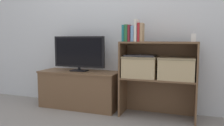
{
  "coord_description": "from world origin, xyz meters",
  "views": [
    {
      "loc": [
        0.92,
        -2.39,
        0.92
      ],
      "look_at": [
        0.0,
        0.17,
        0.63
      ],
      "focal_mm": 35.0,
      "sensor_mm": 36.0,
      "label": 1
    }
  ],
  "objects": [
    {
      "name": "tv",
      "position": [
        -0.48,
        0.19,
        0.75
      ],
      "size": [
        0.73,
        0.14,
        0.47
      ],
      "color": "black",
      "rests_on": "tv_stand"
    },
    {
      "name": "ground_plane",
      "position": [
        0.0,
        0.0,
        0.0
      ],
      "size": [
        16.0,
        16.0,
        0.0
      ],
      "primitive_type": "plane",
      "color": "gray"
    },
    {
      "name": "baby_monitor",
      "position": [
        0.95,
        0.17,
        0.94
      ],
      "size": [
        0.05,
        0.03,
        0.12
      ],
      "color": "white",
      "rests_on": "bookshelf_upper_tier"
    },
    {
      "name": "storage_basket_right",
      "position": [
        0.78,
        0.15,
        0.61
      ],
      "size": [
        0.4,
        0.3,
        0.25
      ],
      "color": "tan",
      "rests_on": "bookshelf_lower_tier"
    },
    {
      "name": "wall_back",
      "position": [
        0.0,
        0.42,
        1.2
      ],
      "size": [
        10.0,
        0.05,
        2.4
      ],
      "color": "silver",
      "rests_on": "ground_plane"
    },
    {
      "name": "book_crimson",
      "position": [
        0.36,
        0.1,
        1.0
      ],
      "size": [
        0.03,
        0.14,
        0.21
      ],
      "color": "#B22328",
      "rests_on": "bookshelf_upper_tier"
    },
    {
      "name": "book_forest",
      "position": [
        0.22,
        0.1,
        0.99
      ],
      "size": [
        0.03,
        0.14,
        0.2
      ],
      "color": "#286638",
      "rests_on": "bookshelf_upper_tier"
    },
    {
      "name": "bookshelf_upper_tier",
      "position": [
        0.57,
        0.23,
        0.74
      ],
      "size": [
        0.88,
        0.34,
        0.42
      ],
      "color": "brown",
      "rests_on": "bookshelf_lower_tier"
    },
    {
      "name": "storage_basket_left",
      "position": [
        0.36,
        0.15,
        0.61
      ],
      "size": [
        0.4,
        0.3,
        0.25
      ],
      "color": "tan",
      "rests_on": "bookshelf_lower_tier"
    },
    {
      "name": "book_ivory",
      "position": [
        0.33,
        0.1,
        1.02
      ],
      "size": [
        0.03,
        0.15,
        0.25
      ],
      "color": "silver",
      "rests_on": "bookshelf_upper_tier"
    },
    {
      "name": "book_teal",
      "position": [
        0.18,
        0.1,
        0.99
      ],
      "size": [
        0.03,
        0.12,
        0.19
      ],
      "color": "#1E7075",
      "rests_on": "bookshelf_upper_tier"
    },
    {
      "name": "laptop",
      "position": [
        0.36,
        0.15,
        0.73
      ],
      "size": [
        0.35,
        0.24,
        0.02
      ],
      "color": "#2D2D33",
      "rests_on": "storage_basket_left"
    },
    {
      "name": "bookshelf_lower_tier",
      "position": [
        0.57,
        0.23,
        0.3
      ],
      "size": [
        0.88,
        0.34,
        0.47
      ],
      "color": "brown",
      "rests_on": "ground_plane"
    },
    {
      "name": "book_tan",
      "position": [
        0.39,
        0.1,
        1.0
      ],
      "size": [
        0.03,
        0.13,
        0.21
      ],
      "color": "tan",
      "rests_on": "bookshelf_upper_tier"
    },
    {
      "name": "tv_stand",
      "position": [
        -0.48,
        0.19,
        0.25
      ],
      "size": [
        1.08,
        0.41,
        0.5
      ],
      "color": "brown",
      "rests_on": "ground_plane"
    },
    {
      "name": "book_skyblue",
      "position": [
        0.29,
        0.1,
        0.99
      ],
      "size": [
        0.03,
        0.12,
        0.18
      ],
      "color": "#709ECC",
      "rests_on": "bookshelf_upper_tier"
    },
    {
      "name": "book_maroon",
      "position": [
        0.25,
        0.1,
        0.99
      ],
      "size": [
        0.03,
        0.14,
        0.19
      ],
      "color": "maroon",
      "rests_on": "bookshelf_upper_tier"
    }
  ]
}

